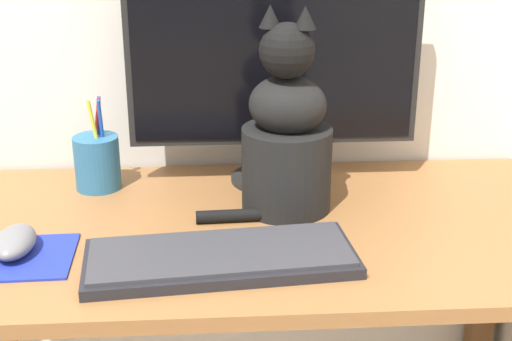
{
  "coord_description": "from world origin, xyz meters",
  "views": [
    {
      "loc": [
        -0.07,
        -1.14,
        1.27
      ],
      "look_at": [
        0.0,
        -0.04,
        0.84
      ],
      "focal_mm": 50.0,
      "sensor_mm": 36.0,
      "label": 1
    }
  ],
  "objects_px": {
    "monitor": "(274,63)",
    "computer_mouse_left": "(14,242)",
    "cat": "(286,137)",
    "pen_cup": "(97,162)",
    "keyboard": "(221,257)"
  },
  "relations": [
    {
      "from": "monitor",
      "to": "computer_mouse_left",
      "type": "xyz_separation_m",
      "value": [
        -0.44,
        -0.29,
        -0.22
      ]
    },
    {
      "from": "monitor",
      "to": "cat",
      "type": "xyz_separation_m",
      "value": [
        0.01,
        -0.14,
        -0.1
      ]
    },
    {
      "from": "cat",
      "to": "pen_cup",
      "type": "bearing_deg",
      "value": 178.48
    },
    {
      "from": "monitor",
      "to": "computer_mouse_left",
      "type": "height_order",
      "value": "monitor"
    },
    {
      "from": "keyboard",
      "to": "cat",
      "type": "bearing_deg",
      "value": 53.99
    },
    {
      "from": "keyboard",
      "to": "pen_cup",
      "type": "relative_size",
      "value": 2.39
    },
    {
      "from": "computer_mouse_left",
      "to": "pen_cup",
      "type": "relative_size",
      "value": 0.61
    },
    {
      "from": "computer_mouse_left",
      "to": "cat",
      "type": "bearing_deg",
      "value": 19.07
    },
    {
      "from": "keyboard",
      "to": "pen_cup",
      "type": "height_order",
      "value": "pen_cup"
    },
    {
      "from": "pen_cup",
      "to": "computer_mouse_left",
      "type": "bearing_deg",
      "value": -108.61
    },
    {
      "from": "computer_mouse_left",
      "to": "cat",
      "type": "xyz_separation_m",
      "value": [
        0.45,
        0.16,
        0.11
      ]
    },
    {
      "from": "monitor",
      "to": "computer_mouse_left",
      "type": "bearing_deg",
      "value": -146.32
    },
    {
      "from": "computer_mouse_left",
      "to": "monitor",
      "type": "bearing_deg",
      "value": 33.68
    },
    {
      "from": "keyboard",
      "to": "computer_mouse_left",
      "type": "xyz_separation_m",
      "value": [
        -0.33,
        0.05,
        0.01
      ]
    },
    {
      "from": "keyboard",
      "to": "pen_cup",
      "type": "distance_m",
      "value": 0.41
    }
  ]
}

